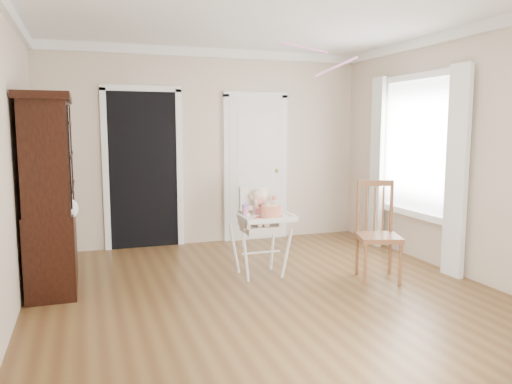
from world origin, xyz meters
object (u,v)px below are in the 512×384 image
object	(u,v)px
cake	(271,212)
dining_chair	(378,234)
sippy_cup	(245,210)
china_cabinet	(50,193)
high_chair	(260,221)

from	to	relation	value
cake	dining_chair	bearing A→B (deg)	-13.90
sippy_cup	china_cabinet	bearing A→B (deg)	168.52
cake	high_chair	bearing A→B (deg)	97.45
cake	china_cabinet	xyz separation A→B (m)	(-2.16, 0.53, 0.22)
sippy_cup	china_cabinet	size ratio (longest dim) A/B	0.09
high_chair	cake	size ratio (longest dim) A/B	3.58
high_chair	dining_chair	size ratio (longest dim) A/B	0.94
sippy_cup	dining_chair	size ratio (longest dim) A/B	0.16
cake	china_cabinet	bearing A→B (deg)	166.22
china_cabinet	dining_chair	bearing A→B (deg)	-13.82
high_chair	sippy_cup	size ratio (longest dim) A/B	5.78
high_chair	cake	xyz separation A→B (m)	(0.03, -0.25, 0.14)
cake	sippy_cup	xyz separation A→B (m)	(-0.24, 0.14, 0.01)
high_chair	dining_chair	xyz separation A→B (m)	(1.16, -0.53, -0.12)
china_cabinet	sippy_cup	bearing A→B (deg)	-11.48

